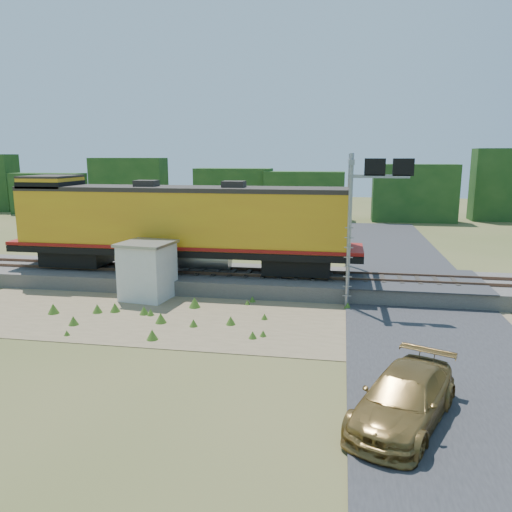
% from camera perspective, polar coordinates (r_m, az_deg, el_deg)
% --- Properties ---
extents(ground, '(140.00, 140.00, 0.00)m').
position_cam_1_polar(ground, '(21.81, 0.92, -7.81)').
color(ground, '#475123').
rests_on(ground, ground).
extents(ballast, '(70.00, 5.00, 0.80)m').
position_cam_1_polar(ballast, '(27.40, 2.87, -2.94)').
color(ballast, slate).
rests_on(ballast, ground).
extents(rails, '(70.00, 1.54, 0.16)m').
position_cam_1_polar(rails, '(27.28, 2.88, -1.97)').
color(rails, brown).
rests_on(rails, ballast).
extents(dirt_shoulder, '(26.00, 8.00, 0.03)m').
position_cam_1_polar(dirt_shoulder, '(22.65, -3.93, -7.07)').
color(dirt_shoulder, '#8C7754').
rests_on(dirt_shoulder, ground).
extents(road, '(7.00, 66.00, 0.86)m').
position_cam_1_polar(road, '(22.58, 19.22, -7.56)').
color(road, '#38383A').
rests_on(road, ground).
extents(tree_line_north, '(130.00, 3.00, 6.50)m').
position_cam_1_polar(tree_line_north, '(58.59, 6.74, 7.29)').
color(tree_line_north, '#183D16').
rests_on(tree_line_north, ground).
extents(weed_clumps, '(15.00, 6.20, 0.56)m').
position_cam_1_polar(weed_clumps, '(22.68, -7.88, -7.16)').
color(weed_clumps, '#3D661D').
rests_on(weed_clumps, ground).
extents(locomotive, '(19.81, 3.02, 5.11)m').
position_cam_1_polar(locomotive, '(28.10, -9.03, 3.70)').
color(locomotive, black).
rests_on(locomotive, rails).
extents(shed, '(2.78, 2.78, 2.93)m').
position_cam_1_polar(shed, '(25.86, -12.28, -1.59)').
color(shed, silver).
rests_on(shed, ground).
extents(signal_gantry, '(2.89, 6.20, 7.29)m').
position_cam_1_polar(signal_gantry, '(25.75, 11.55, 7.34)').
color(signal_gantry, gray).
rests_on(signal_gantry, ground).
extents(car, '(3.78, 5.28, 1.42)m').
position_cam_1_polar(car, '(14.63, 16.55, -15.33)').
color(car, olive).
rests_on(car, ground).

